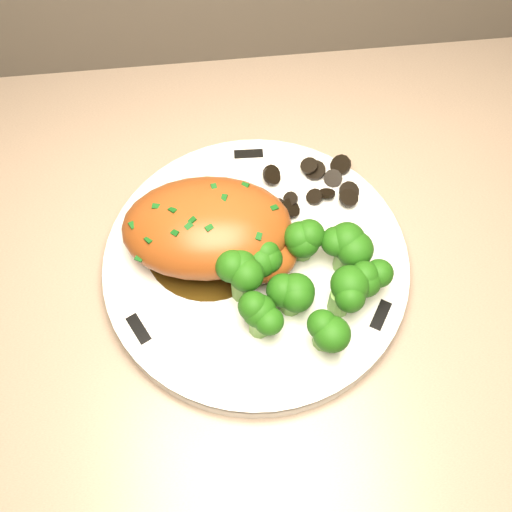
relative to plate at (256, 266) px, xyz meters
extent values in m
cylinder|color=white|center=(0.00, 0.00, 0.00)|extent=(0.30, 0.30, 0.02)
cube|color=black|center=(0.01, 0.13, 0.01)|extent=(0.03, 0.01, 0.00)
cube|color=black|center=(-0.12, -0.06, 0.01)|extent=(0.02, 0.03, 0.00)
cube|color=black|center=(0.11, -0.07, 0.01)|extent=(0.03, 0.03, 0.00)
cylinder|color=#322209|center=(-0.04, 0.02, 0.01)|extent=(0.13, 0.13, 0.00)
ellipsoid|color=#934619|center=(-0.04, 0.02, 0.04)|extent=(0.17, 0.12, 0.06)
ellipsoid|color=#934619|center=(0.00, -0.01, 0.03)|extent=(0.08, 0.06, 0.03)
cube|color=#0D4211|center=(-0.09, 0.03, 0.07)|extent=(0.01, 0.01, 0.00)
cube|color=#0D4211|center=(-0.07, 0.03, 0.07)|extent=(0.01, 0.01, 0.00)
cube|color=#0D4211|center=(-0.05, 0.03, 0.07)|extent=(0.01, 0.01, 0.00)
cube|color=#0D4211|center=(-0.03, 0.03, 0.07)|extent=(0.01, 0.01, 0.00)
cube|color=#0D4211|center=(-0.01, 0.03, 0.07)|extent=(0.01, 0.01, 0.00)
cube|color=#0D4211|center=(0.00, 0.03, 0.07)|extent=(0.01, 0.01, 0.00)
cylinder|color=black|center=(0.09, 0.07, 0.01)|extent=(0.02, 0.01, 0.01)
cylinder|color=black|center=(0.09, 0.08, 0.01)|extent=(0.02, 0.02, 0.01)
cylinder|color=black|center=(0.08, 0.09, 0.02)|extent=(0.02, 0.02, 0.01)
cylinder|color=black|center=(0.07, 0.09, 0.01)|extent=(0.02, 0.02, 0.01)
cylinder|color=black|center=(0.06, 0.09, 0.01)|extent=(0.02, 0.02, 0.01)
cylinder|color=black|center=(0.04, 0.09, 0.02)|extent=(0.02, 0.03, 0.01)
cylinder|color=black|center=(0.04, 0.08, 0.01)|extent=(0.03, 0.02, 0.01)
cylinder|color=black|center=(0.03, 0.07, 0.01)|extent=(0.02, 0.02, 0.00)
cylinder|color=black|center=(0.04, 0.07, 0.02)|extent=(0.03, 0.03, 0.01)
cylinder|color=black|center=(0.04, 0.06, 0.01)|extent=(0.03, 0.03, 0.02)
cylinder|color=black|center=(0.06, 0.05, 0.01)|extent=(0.03, 0.03, 0.01)
cylinder|color=black|center=(0.07, 0.05, 0.02)|extent=(0.03, 0.03, 0.01)
cylinder|color=black|center=(0.08, 0.06, 0.01)|extent=(0.03, 0.03, 0.01)
cylinder|color=black|center=(0.09, 0.07, 0.01)|extent=(0.03, 0.03, 0.01)
cylinder|color=#639840|center=(0.01, -0.01, 0.02)|extent=(0.02, 0.02, 0.03)
sphere|color=#0F3A08|center=(0.01, -0.01, 0.04)|extent=(0.03, 0.03, 0.03)
cylinder|color=#639840|center=(0.05, 0.00, 0.02)|extent=(0.02, 0.02, 0.03)
sphere|color=#0F3A08|center=(0.05, 0.00, 0.04)|extent=(0.03, 0.03, 0.03)
cylinder|color=#639840|center=(0.08, -0.02, 0.02)|extent=(0.02, 0.02, 0.03)
sphere|color=#0F3A08|center=(0.08, -0.02, 0.04)|extent=(0.03, 0.03, 0.03)
cylinder|color=#639840|center=(0.03, -0.05, 0.02)|extent=(0.02, 0.02, 0.03)
sphere|color=#0F3A08|center=(0.03, -0.05, 0.04)|extent=(0.03, 0.03, 0.03)
cylinder|color=#639840|center=(0.07, -0.06, 0.02)|extent=(0.02, 0.02, 0.03)
sphere|color=#0F3A08|center=(0.07, -0.06, 0.04)|extent=(0.03, 0.03, 0.03)
cylinder|color=#639840|center=(0.10, -0.04, 0.02)|extent=(0.02, 0.02, 0.03)
sphere|color=#0F3A08|center=(0.10, -0.04, 0.04)|extent=(0.03, 0.03, 0.03)
cylinder|color=#639840|center=(0.00, -0.07, 0.02)|extent=(0.02, 0.02, 0.03)
sphere|color=#0F3A08|center=(0.00, -0.07, 0.04)|extent=(0.03, 0.03, 0.03)
cylinder|color=#639840|center=(0.05, -0.09, 0.02)|extent=(0.02, 0.02, 0.03)
sphere|color=#0F3A08|center=(0.05, -0.09, 0.04)|extent=(0.03, 0.03, 0.03)
cylinder|color=#639840|center=(-0.02, -0.03, 0.02)|extent=(0.02, 0.02, 0.03)
sphere|color=#0F3A08|center=(-0.02, -0.03, 0.04)|extent=(0.03, 0.03, 0.03)
camera|label=1|loc=(-0.03, -0.29, 0.56)|focal=45.00mm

